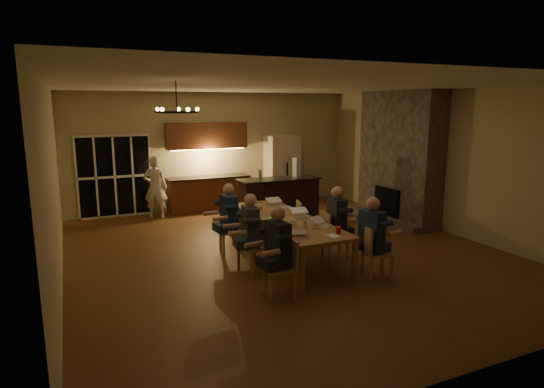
{
  "coord_description": "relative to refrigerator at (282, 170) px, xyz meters",
  "views": [
    {
      "loc": [
        -3.77,
        -7.67,
        2.84
      ],
      "look_at": [
        -0.16,
        0.3,
        1.14
      ],
      "focal_mm": 30.0,
      "sensor_mm": 36.0,
      "label": 1
    }
  ],
  "objects": [
    {
      "name": "floor",
      "position": [
        -1.9,
        -4.15,
        -1.0
      ],
      "size": [
        9.0,
        9.0,
        0.0
      ],
      "primitive_type": "plane",
      "color": "brown",
      "rests_on": "ground"
    },
    {
      "name": "back_wall",
      "position": [
        -1.9,
        0.37,
        0.6
      ],
      "size": [
        8.0,
        0.04,
        3.2
      ],
      "primitive_type": "cube",
      "color": "#C5B98B",
      "rests_on": "ground"
    },
    {
      "name": "left_wall",
      "position": [
        -5.92,
        -4.15,
        0.6
      ],
      "size": [
        0.04,
        9.0,
        3.2
      ],
      "primitive_type": "cube",
      "color": "#C5B98B",
      "rests_on": "ground"
    },
    {
      "name": "right_wall",
      "position": [
        2.12,
        -4.15,
        0.6
      ],
      "size": [
        0.04,
        9.0,
        3.2
      ],
      "primitive_type": "cube",
      "color": "#C5B98B",
      "rests_on": "ground"
    },
    {
      "name": "ceiling",
      "position": [
        -1.9,
        -4.15,
        2.22
      ],
      "size": [
        8.0,
        9.0,
        0.04
      ],
      "primitive_type": "cube",
      "color": "white",
      "rests_on": "back_wall"
    },
    {
      "name": "french_doors",
      "position": [
        -4.6,
        0.32,
        0.05
      ],
      "size": [
        1.86,
        0.08,
        2.1
      ],
      "primitive_type": "cube",
      "color": "black",
      "rests_on": "ground"
    },
    {
      "name": "fireplace",
      "position": [
        1.8,
        -2.95,
        0.6
      ],
      "size": [
        0.58,
        2.5,
        3.2
      ],
      "primitive_type": "cube",
      "color": "#696053",
      "rests_on": "ground"
    },
    {
      "name": "kitchenette",
      "position": [
        -2.2,
        0.05,
        0.2
      ],
      "size": [
        2.24,
        0.68,
        2.4
      ],
      "primitive_type": null,
      "color": "brown",
      "rests_on": "ground"
    },
    {
      "name": "refrigerator",
      "position": [
        0.0,
        0.0,
        0.0
      ],
      "size": [
        0.9,
        0.68,
        2.0
      ],
      "primitive_type": "cube",
      "color": "beige",
      "rests_on": "ground"
    },
    {
      "name": "dining_table",
      "position": [
        -2.01,
        -4.33,
        -0.62
      ],
      "size": [
        1.1,
        3.35,
        0.75
      ],
      "primitive_type": "cube",
      "color": "tan",
      "rests_on": "ground"
    },
    {
      "name": "bar_island",
      "position": [
        -0.95,
        -1.82,
        -0.46
      ],
      "size": [
        2.05,
        0.69,
        1.08
      ],
      "primitive_type": "cube",
      "rotation": [
        0.0,
        0.0,
        0.0
      ],
      "color": "black",
      "rests_on": "ground"
    },
    {
      "name": "chair_left_near",
      "position": [
        -2.89,
        -5.97,
        -0.55
      ],
      "size": [
        0.49,
        0.49,
        0.89
      ],
      "primitive_type": null,
      "rotation": [
        0.0,
        0.0,
        -1.7
      ],
      "color": "tan",
      "rests_on": "ground"
    },
    {
      "name": "chair_left_mid",
      "position": [
        -2.84,
        -4.79,
        -0.55
      ],
      "size": [
        0.55,
        0.55,
        0.89
      ],
      "primitive_type": null,
      "rotation": [
        0.0,
        0.0,
        -1.27
      ],
      "color": "tan",
      "rests_on": "ground"
    },
    {
      "name": "chair_left_far",
      "position": [
        -2.87,
        -3.69,
        -0.55
      ],
      "size": [
        0.5,
        0.5,
        0.89
      ],
      "primitive_type": null,
      "rotation": [
        0.0,
        0.0,
        -1.72
      ],
      "color": "tan",
      "rests_on": "ground"
    },
    {
      "name": "chair_right_near",
      "position": [
        -1.09,
        -5.97,
        -0.55
      ],
      "size": [
        0.53,
        0.53,
        0.89
      ],
      "primitive_type": null,
      "rotation": [
        0.0,
        0.0,
        1.34
      ],
      "color": "tan",
      "rests_on": "ground"
    },
    {
      "name": "chair_right_mid",
      "position": [
        -1.18,
        -4.79,
        -0.55
      ],
      "size": [
        0.5,
        0.5,
        0.89
      ],
      "primitive_type": null,
      "rotation": [
        0.0,
        0.0,
        1.43
      ],
      "color": "tan",
      "rests_on": "ground"
    },
    {
      "name": "chair_right_far",
      "position": [
        -1.18,
        -3.75,
        -0.55
      ],
      "size": [
        0.55,
        0.55,
        0.89
      ],
      "primitive_type": null,
      "rotation": [
        0.0,
        0.0,
        1.28
      ],
      "color": "tan",
      "rests_on": "ground"
    },
    {
      "name": "person_left_near",
      "position": [
        -2.89,
        -5.91,
        -0.31
      ],
      "size": [
        0.67,
        0.67,
        1.38
      ],
      "primitive_type": null,
      "rotation": [
        0.0,
        0.0,
        -1.44
      ],
      "color": "#21232B",
      "rests_on": "ground"
    },
    {
      "name": "person_right_near",
      "position": [
        -1.17,
        -5.91,
        -0.31
      ],
      "size": [
        0.7,
        0.7,
        1.38
      ],
      "primitive_type": null,
      "rotation": [
        0.0,
        0.0,
        1.75
      ],
      "color": "#1D2A48",
      "rests_on": "ground"
    },
    {
      "name": "person_left_mid",
      "position": [
        -2.9,
        -4.82,
        -0.31
      ],
      "size": [
        0.67,
        0.67,
        1.38
      ],
      "primitive_type": null,
      "rotation": [
        0.0,
        0.0,
        -1.7
      ],
      "color": "#373D41",
      "rests_on": "ground"
    },
    {
      "name": "person_right_mid",
      "position": [
        -1.17,
        -4.82,
        -0.31
      ],
      "size": [
        0.66,
        0.66,
        1.38
      ],
      "primitive_type": null,
      "rotation": [
        0.0,
        0.0,
        1.46
      ],
      "color": "#21232B",
      "rests_on": "ground"
    },
    {
      "name": "person_left_far",
      "position": [
        -2.9,
        -3.69,
        -0.31
      ],
      "size": [
        0.65,
        0.65,
        1.38
      ],
      "primitive_type": null,
      "rotation": [
        0.0,
        0.0,
        -1.49
      ],
      "color": "#1D2A48",
      "rests_on": "ground"
    },
    {
      "name": "standing_person",
      "position": [
        -3.7,
        -0.32,
        -0.19
      ],
      "size": [
        0.69,
        0.57,
        1.61
      ],
      "primitive_type": "imported",
      "rotation": [
        0.0,
        0.0,
        2.78
      ],
      "color": "white",
      "rests_on": "ground"
    },
    {
      "name": "chandelier",
      "position": [
        -4.16,
        -5.11,
        1.75
      ],
      "size": [
        0.64,
        0.64,
        0.03
      ],
      "primitive_type": "torus",
      "color": "black",
      "rests_on": "ceiling"
    },
    {
      "name": "laptop_a",
      "position": [
        -2.29,
        -5.37,
        -0.14
      ],
      "size": [
        0.41,
        0.39,
        0.23
      ],
      "primitive_type": null,
      "rotation": [
        0.0,
        0.0,
        2.68
      ],
      "color": "silver",
      "rests_on": "dining_table"
    },
    {
      "name": "laptop_b",
      "position": [
        -1.7,
        -5.21,
        -0.14
      ],
      "size": [
        0.41,
        0.4,
        0.23
      ],
      "primitive_type": null,
      "rotation": [
        0.0,
        0.0,
        0.48
      ],
      "color": "silver",
      "rests_on": "dining_table"
    },
    {
      "name": "laptop_c",
      "position": [
        -2.31,
        -4.34,
        -0.14
      ],
      "size": [
        0.36,
        0.33,
        0.23
      ],
      "primitive_type": null,
      "rotation": [
        0.0,
        0.0,
        2.97
      ],
      "color": "silver",
      "rests_on": "dining_table"
    },
    {
      "name": "laptop_d",
      "position": [
        -1.72,
        -4.43,
        -0.14
      ],
      "size": [
        0.35,
        0.32,
        0.23
      ],
      "primitive_type": null,
      "rotation": [
        0.0,
        0.0,
        -0.13
      ],
      "color": "silver",
      "rests_on": "dining_table"
    },
    {
      "name": "laptop_e",
      "position": [
        -2.2,
        -3.24,
        -0.14
      ],
      "size": [
        0.37,
        0.34,
        0.23
      ],
      "primitive_type": null,
      "rotation": [
        0.0,
        0.0,
        2.93
      ],
      "color": "silver",
      "rests_on": "dining_table"
    },
    {
      "name": "laptop_f",
      "position": [
        -1.74,
        -3.34,
        -0.14
      ],
      "size": [
        0.32,
        0.28,
        0.23
      ],
      "primitive_type": null,
      "rotation": [
        0.0,
        0.0,
        0.01
      ],
      "color": "silver",
      "rests_on": "dining_table"
    },
    {
      "name": "mug_front",
      "position": [
        -2.09,
        -4.84,
        -0.2
      ],
      "size": [
        0.09,
        0.09,
        0.1
      ],
      "primitive_type": "cylinder",
      "color": "silver",
      "rests_on": "dining_table"
    },
    {
      "name": "mug_mid",
      "position": [
        -1.85,
        -3.74,
        -0.2
      ],
      "size": [
        0.08,
        0.08,
        0.1
      ],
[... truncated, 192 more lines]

